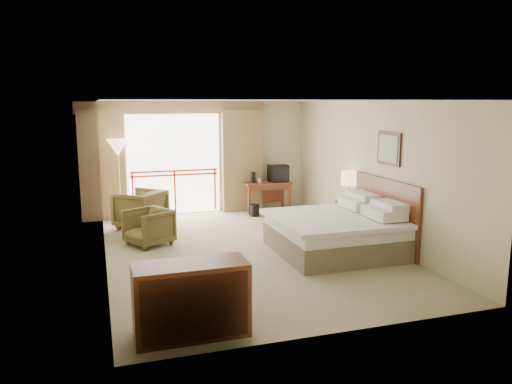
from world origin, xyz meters
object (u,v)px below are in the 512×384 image
object	(u,v)px
side_table	(133,221)
wastebasket	(255,210)
floor_lamp	(118,151)
desk	(266,188)
tv	(278,173)
bed	(338,232)
table_lamp	(350,179)
dresser	(191,300)
armchair_near	(149,245)
nightstand	(350,217)
armchair_far	(141,228)

from	to	relation	value
side_table	wastebasket	bearing A→B (deg)	21.28
floor_lamp	side_table	bearing A→B (deg)	-84.42
desk	tv	world-z (taller)	tv
bed	table_lamp	size ratio (longest dim) A/B	3.37
table_lamp	dresser	distance (m)	5.54
armchair_near	dresser	world-z (taller)	dresser
bed	dresser	xyz separation A→B (m)	(-3.11, -2.44, 0.06)
side_table	tv	bearing A→B (deg)	22.74
bed	tv	bearing A→B (deg)	86.93
nightstand	wastebasket	size ratio (longest dim) A/B	2.21
table_lamp	floor_lamp	bearing A→B (deg)	151.94
wastebasket	desk	bearing A→B (deg)	45.93
armchair_near	nightstand	bearing A→B (deg)	58.51
wastebasket	side_table	distance (m)	3.12
bed	nightstand	bearing A→B (deg)	53.63
nightstand	table_lamp	size ratio (longest dim) A/B	0.99
bed	tv	size ratio (longest dim) A/B	4.60
armchair_far	armchair_near	size ratio (longest dim) A/B	1.19
nightstand	dresser	size ratio (longest dim) A/B	0.48
tv	side_table	bearing A→B (deg)	-145.14
armchair_near	side_table	distance (m)	0.71
wastebasket	armchair_far	size ratio (longest dim) A/B	0.31
side_table	floor_lamp	size ratio (longest dim) A/B	0.27
floor_lamp	bed	bearing A→B (deg)	-45.87
dresser	bed	bearing A→B (deg)	38.54
bed	dresser	world-z (taller)	bed
tv	armchair_near	world-z (taller)	tv
bed	desk	xyz separation A→B (m)	(-0.11, 3.67, 0.20)
tv	dresser	bearing A→B (deg)	-106.50
bed	armchair_far	size ratio (longest dim) A/B	2.34
tv	wastebasket	bearing A→B (deg)	-139.70
wastebasket	dresser	bearing A→B (deg)	-114.39
armchair_near	floor_lamp	world-z (taller)	floor_lamp
armchair_far	dresser	bearing A→B (deg)	44.01
armchair_near	dresser	xyz separation A→B (m)	(0.08, -3.96, 0.44)
nightstand	tv	bearing A→B (deg)	107.47
armchair_far	floor_lamp	xyz separation A→B (m)	(-0.37, 0.82, 1.61)
bed	wastebasket	xyz separation A→B (m)	(-0.54, 3.22, -0.23)
floor_lamp	nightstand	bearing A→B (deg)	-28.55
armchair_near	table_lamp	bearing A→B (deg)	59.21
nightstand	armchair_near	xyz separation A→B (m)	(-4.11, 0.27, -0.31)
bed	wastebasket	size ratio (longest dim) A/B	7.50
table_lamp	side_table	world-z (taller)	table_lamp
desk	armchair_far	distance (m)	3.26
floor_lamp	tv	bearing A→B (deg)	-1.50
table_lamp	dresser	xyz separation A→B (m)	(-4.03, -3.74, -0.68)
table_lamp	nightstand	bearing A→B (deg)	-90.00
dresser	armchair_far	bearing A→B (deg)	91.70
desk	armchair_near	distance (m)	3.80
floor_lamp	table_lamp	bearing A→B (deg)	-28.06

